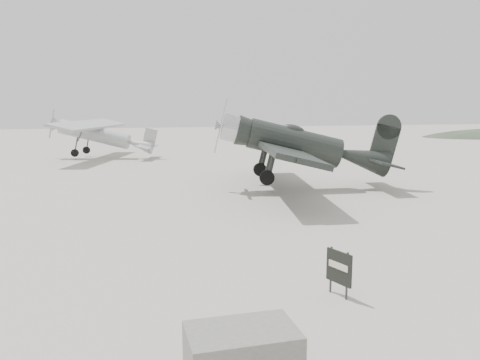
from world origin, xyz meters
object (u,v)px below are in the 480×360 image
object	(u,v)px
lowwing_monoplane	(303,146)
equipment_block	(242,355)
highwing_monoplane	(99,132)
sign_board	(339,268)

from	to	relation	value
lowwing_monoplane	equipment_block	world-z (taller)	lowwing_monoplane
lowwing_monoplane	highwing_monoplane	xyz separation A→B (m)	(-11.34, 18.14, -0.07)
highwing_monoplane	sign_board	bearing A→B (deg)	-60.66
highwing_monoplane	sign_board	distance (m)	32.67
equipment_block	sign_board	world-z (taller)	sign_board
lowwing_monoplane	equipment_block	size ratio (longest dim) A/B	7.69
highwing_monoplane	equipment_block	size ratio (longest dim) A/B	7.11
lowwing_monoplane	sign_board	distance (m)	14.53
lowwing_monoplane	sign_board	world-z (taller)	lowwing_monoplane
equipment_block	sign_board	xyz separation A→B (m)	(3.05, 2.81, 0.23)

